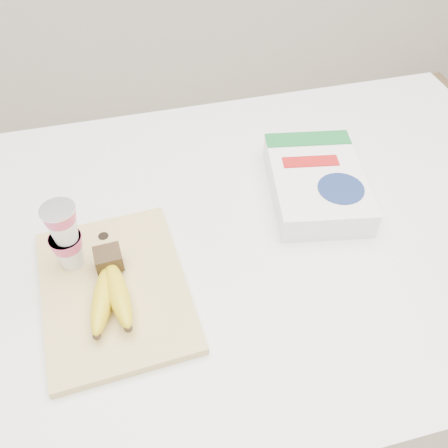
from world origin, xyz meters
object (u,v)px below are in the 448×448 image
at_px(cutting_board, 115,289).
at_px(yogurt_stack, 65,236).
at_px(cereal_box, 316,182).
at_px(bananas, 110,290).
at_px(table, 238,357).

height_order(cutting_board, yogurt_stack, yogurt_stack).
bearing_deg(cutting_board, yogurt_stack, 129.24).
height_order(cutting_board, cereal_box, cereal_box).
bearing_deg(bananas, table, 22.68).
bearing_deg(cereal_box, bananas, -148.29).
bearing_deg(table, cereal_box, 19.99).
relative_size(yogurt_stack, cereal_box, 0.46).
height_order(bananas, cereal_box, bananas).
height_order(yogurt_stack, cereal_box, yogurt_stack).
xyz_separation_m(table, cereal_box, (0.18, 0.06, 0.54)).
bearing_deg(table, cutting_board, -161.07).
bearing_deg(yogurt_stack, table, 3.54).
distance_m(yogurt_stack, cereal_box, 0.52).
relative_size(table, yogurt_stack, 9.75).
height_order(cutting_board, bananas, bananas).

